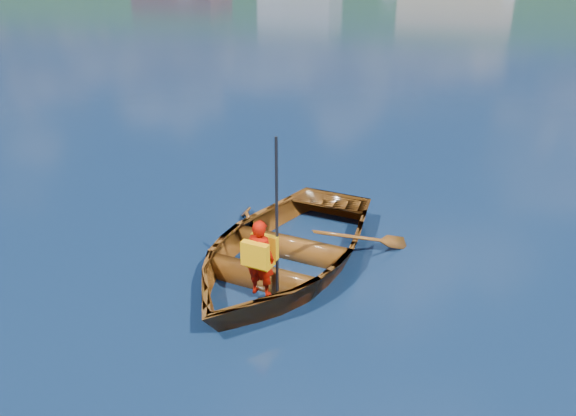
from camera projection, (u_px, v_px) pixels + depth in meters
ground at (209, 246)px, 8.23m from camera, size 600.00×600.00×0.00m
rowboat at (283, 248)px, 7.61m from camera, size 3.31×4.29×0.82m
child_paddler at (260, 256)px, 6.66m from camera, size 0.39×0.37×1.97m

